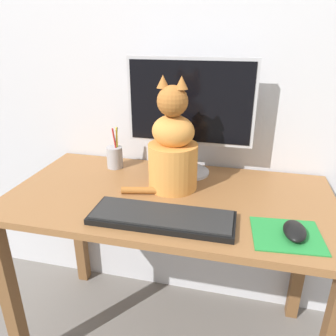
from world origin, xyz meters
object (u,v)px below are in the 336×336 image
object	(u,v)px
monitor	(190,110)
computer_mouse_right	(295,231)
keyboard	(162,217)
pen_cup	(115,157)
cat	(173,149)

from	to	relation	value
monitor	computer_mouse_right	world-z (taller)	monitor
monitor	keyboard	bearing A→B (deg)	-91.94
monitor	pen_cup	size ratio (longest dim) A/B	2.77
keyboard	pen_cup	xyz separation A→B (m)	(-0.30, 0.37, 0.04)
keyboard	pen_cup	size ratio (longest dim) A/B	2.54
cat	computer_mouse_right	bearing A→B (deg)	-21.28
monitor	computer_mouse_right	bearing A→B (deg)	-45.06
monitor	keyboard	world-z (taller)	monitor
computer_mouse_right	pen_cup	world-z (taller)	pen_cup
keyboard	cat	distance (m)	0.27
monitor	pen_cup	world-z (taller)	monitor
computer_mouse_right	pen_cup	bearing A→B (deg)	152.31
keyboard	cat	xyz separation A→B (m)	(-0.02, 0.23, 0.14)
computer_mouse_right	cat	bearing A→B (deg)	150.72
keyboard	cat	size ratio (longest dim) A/B	1.10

